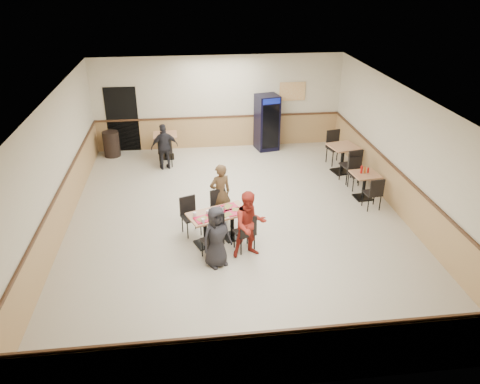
{
  "coord_description": "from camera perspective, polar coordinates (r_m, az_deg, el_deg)",
  "views": [
    {
      "loc": [
        -1.1,
        -9.76,
        5.6
      ],
      "look_at": [
        0.02,
        -0.5,
        0.98
      ],
      "focal_mm": 35.0,
      "sensor_mm": 36.0,
      "label": 1
    }
  ],
  "objects": [
    {
      "name": "side_table_far_chair_north",
      "position": [
        14.53,
        11.6,
        5.33
      ],
      "size": [
        0.58,
        0.58,
        1.04
      ],
      "primitive_type": null,
      "rotation": [
        0.0,
        0.0,
        0.22
      ],
      "color": "black",
      "rests_on": "ground"
    },
    {
      "name": "tabletop_clutter",
      "position": [
        10.08,
        -2.44,
        -2.56
      ],
      "size": [
        1.18,
        0.89,
        0.12
      ],
      "rotation": [
        0.0,
        0.0,
        0.36
      ],
      "color": "red",
      "rests_on": "main_table"
    },
    {
      "name": "lone_diner",
      "position": [
        13.99,
        -9.18,
        5.47
      ],
      "size": [
        0.87,
        0.53,
        1.39
      ],
      "primitive_type": "imported",
      "rotation": [
        0.0,
        0.0,
        3.39
      ],
      "color": "black",
      "rests_on": "ground"
    },
    {
      "name": "side_table_near",
      "position": [
        12.52,
        14.94,
        1.19
      ],
      "size": [
        0.72,
        0.72,
        0.7
      ],
      "rotation": [
        0.0,
        0.0,
        0.1
      ],
      "color": "black",
      "rests_on": "ground"
    },
    {
      "name": "side_table_far_chair_south",
      "position": [
        13.38,
        13.27,
        3.3
      ],
      "size": [
        0.58,
        0.58,
        1.04
      ],
      "primitive_type": null,
      "rotation": [
        0.0,
        0.0,
        3.36
      ],
      "color": "black",
      "rests_on": "ground"
    },
    {
      "name": "diner_woman_left",
      "position": [
        9.38,
        -2.87,
        -5.48
      ],
      "size": [
        0.76,
        0.66,
        1.32
      ],
      "primitive_type": "imported",
      "rotation": [
        0.0,
        0.0,
        0.47
      ],
      "color": "black",
      "rests_on": "ground"
    },
    {
      "name": "main_chairs",
      "position": [
        10.25,
        -2.83,
        -3.87
      ],
      "size": [
        1.64,
        1.86,
        0.89
      ],
      "rotation": [
        0.0,
        0.0,
        0.36
      ],
      "color": "black",
      "rests_on": "ground"
    },
    {
      "name": "side_table_near_chair_south",
      "position": [
        12.07,
        15.84,
        -0.03
      ],
      "size": [
        0.45,
        0.45,
        0.89
      ],
      "primitive_type": null,
      "rotation": [
        0.0,
        0.0,
        3.24
      ],
      "color": "black",
      "rests_on": "ground"
    },
    {
      "name": "diner_woman_right",
      "position": [
        9.63,
        1.19,
        -4.0
      ],
      "size": [
        0.8,
        0.67,
        1.47
      ],
      "primitive_type": "imported",
      "rotation": [
        0.0,
        0.0,
        0.17
      ],
      "color": "maroon",
      "rests_on": "ground"
    },
    {
      "name": "back_table",
      "position": [
        14.88,
        -9.06,
        6.02
      ],
      "size": [
        0.74,
        0.74,
        0.77
      ],
      "rotation": [
        0.0,
        0.0,
        0.03
      ],
      "color": "black",
      "rests_on": "ground"
    },
    {
      "name": "side_table_near_chair_north",
      "position": [
        13.0,
        14.07,
        2.15
      ],
      "size": [
        0.45,
        0.45,
        0.89
      ],
      "primitive_type": null,
      "rotation": [
        0.0,
        0.0,
        0.1
      ],
      "color": "black",
      "rests_on": "ground"
    },
    {
      "name": "pepsi_cooler",
      "position": [
        15.33,
        3.31,
        8.45
      ],
      "size": [
        0.8,
        0.8,
        1.8
      ],
      "rotation": [
        0.0,
        0.0,
        0.2
      ],
      "color": "black",
      "rests_on": "ground"
    },
    {
      "name": "back_table_chair_lone",
      "position": [
        14.3,
        -9.1,
        5.08
      ],
      "size": [
        0.47,
        0.47,
        0.98
      ],
      "primitive_type": null,
      "rotation": [
        0.0,
        0.0,
        3.17
      ],
      "color": "black",
      "rests_on": "ground"
    },
    {
      "name": "room_shell",
      "position": [
        13.6,
        5.81,
        4.54
      ],
      "size": [
        10.0,
        10.0,
        10.0
      ],
      "color": "silver",
      "rests_on": "ground"
    },
    {
      "name": "side_table_far",
      "position": [
        13.94,
        12.41,
        4.46
      ],
      "size": [
        0.92,
        0.92,
        0.82
      ],
      "rotation": [
        0.0,
        0.0,
        0.22
      ],
      "color": "black",
      "rests_on": "ground"
    },
    {
      "name": "ground",
      "position": [
        11.31,
        -0.42,
        -3.33
      ],
      "size": [
        10.0,
        10.0,
        0.0
      ],
      "primitive_type": "plane",
      "color": "beige",
      "rests_on": "ground"
    },
    {
      "name": "diner_man_opposite",
      "position": [
        10.93,
        -2.41,
        -0.15
      ],
      "size": [
        0.62,
        0.51,
        1.46
      ],
      "primitive_type": "imported",
      "rotation": [
        0.0,
        0.0,
        3.49
      ],
      "color": "brown",
      "rests_on": "ground"
    },
    {
      "name": "main_table",
      "position": [
        10.25,
        -2.6,
        -3.71
      ],
      "size": [
        1.47,
        1.08,
        0.71
      ],
      "rotation": [
        0.0,
        0.0,
        0.36
      ],
      "color": "black",
      "rests_on": "ground"
    },
    {
      "name": "condiment_caddy",
      "position": [
        12.42,
        14.89,
        2.63
      ],
      "size": [
        0.23,
        0.06,
        0.2
      ],
      "color": "#A70F0B",
      "rests_on": "side_table_near"
    },
    {
      "name": "trash_bin",
      "position": [
        15.41,
        -15.4,
        5.66
      ],
      "size": [
        0.51,
        0.51,
        0.8
      ],
      "primitive_type": "cylinder",
      "color": "black",
      "rests_on": "ground"
    }
  ]
}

